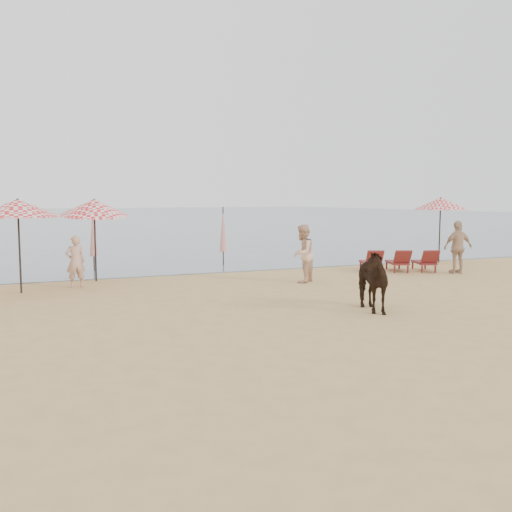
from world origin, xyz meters
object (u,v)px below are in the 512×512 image
(cow, at_px, (367,280))
(beachgoer_left, at_px, (75,262))
(umbrella_closed_left, at_px, (93,232))
(lounger_cluster_right, at_px, (399,261))
(umbrella_open_left_a, at_px, (18,208))
(umbrella_open_left_b, at_px, (94,207))
(beachgoer_right_a, at_px, (303,254))
(umbrella_closed_right, at_px, (223,230))
(beachgoer_right_b, at_px, (458,247))
(umbrella_open_right, at_px, (441,204))

(cow, relative_size, beachgoer_left, 1.12)
(cow, bearing_deg, umbrella_closed_left, 128.84)
(lounger_cluster_right, relative_size, cow, 1.68)
(umbrella_open_left_a, distance_m, beachgoer_left, 2.23)
(umbrella_open_left_a, xyz_separation_m, umbrella_open_left_b, (2.23, 1.52, -0.01))
(umbrella_open_left_a, xyz_separation_m, beachgoer_right_a, (8.15, -1.28, -1.45))
(lounger_cluster_right, relative_size, umbrella_closed_left, 1.26)
(umbrella_closed_left, bearing_deg, umbrella_open_left_b, -96.01)
(umbrella_closed_right, height_order, beachgoer_right_a, umbrella_closed_right)
(beachgoer_left, bearing_deg, beachgoer_right_a, 158.78)
(beachgoer_right_a, distance_m, beachgoer_right_b, 6.01)
(umbrella_open_left_b, xyz_separation_m, cow, (5.19, -7.42, -1.61))
(umbrella_closed_left, xyz_separation_m, umbrella_closed_right, (4.87, -0.19, 0.00))
(umbrella_open_left_b, distance_m, cow, 9.19)
(lounger_cluster_right, height_order, umbrella_closed_right, umbrella_closed_right)
(lounger_cluster_right, distance_m, beachgoer_right_a, 4.52)
(umbrella_open_left_a, bearing_deg, cow, -37.55)
(cow, distance_m, beachgoer_right_a, 4.67)
(umbrella_open_right, xyz_separation_m, beachgoer_left, (-14.37, -0.99, -1.64))
(cow, bearing_deg, umbrella_open_left_a, 153.94)
(umbrella_closed_left, xyz_separation_m, beachgoer_left, (-0.98, -3.59, -0.64))
(umbrella_open_right, bearing_deg, beachgoer_right_a, -152.45)
(umbrella_open_right, relative_size, beachgoer_right_b, 1.45)
(cow, xyz_separation_m, beachgoer_left, (-5.91, 6.31, 0.04))
(umbrella_open_right, height_order, beachgoer_right_a, umbrella_open_right)
(umbrella_open_left_a, relative_size, beachgoer_right_b, 1.42)
(umbrella_open_left_b, height_order, beachgoer_left, umbrella_open_left_b)
(beachgoer_right_b, bearing_deg, beachgoer_left, -1.34)
(lounger_cluster_right, xyz_separation_m, umbrella_closed_right, (-5.18, 4.16, 1.03))
(umbrella_open_right, height_order, cow, umbrella_open_right)
(umbrella_closed_right, bearing_deg, lounger_cluster_right, -38.82)
(lounger_cluster_right, relative_size, umbrella_open_right, 1.09)
(umbrella_closed_right, xyz_separation_m, beachgoer_left, (-5.85, -3.40, -0.64))
(beachgoer_left, bearing_deg, lounger_cluster_right, 169.19)
(umbrella_open_left_a, distance_m, umbrella_closed_right, 8.35)
(umbrella_closed_right, xyz_separation_m, cow, (0.06, -9.71, -0.68))
(lounger_cluster_right, xyz_separation_m, umbrella_open_left_b, (-10.31, 1.87, 1.96))
(umbrella_closed_right, relative_size, beachgoer_right_a, 1.27)
(umbrella_open_right, relative_size, beachgoer_left, 1.73)
(lounger_cluster_right, bearing_deg, beachgoer_left, -162.39)
(umbrella_open_left_a, bearing_deg, beachgoer_right_b, -5.18)
(beachgoer_right_a, bearing_deg, cow, 40.19)
(umbrella_open_left_a, relative_size, umbrella_closed_left, 1.14)
(umbrella_closed_left, bearing_deg, lounger_cluster_right, -23.46)
(lounger_cluster_right, relative_size, umbrella_open_left_b, 1.07)
(umbrella_closed_left, height_order, beachgoer_right_a, umbrella_closed_left)
(umbrella_open_left_b, bearing_deg, umbrella_closed_right, 23.94)
(beachgoer_left, bearing_deg, beachgoer_right_b, 164.46)
(umbrella_open_left_b, bearing_deg, beachgoer_right_a, -25.53)
(umbrella_closed_right, bearing_deg, beachgoer_right_a, -81.23)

